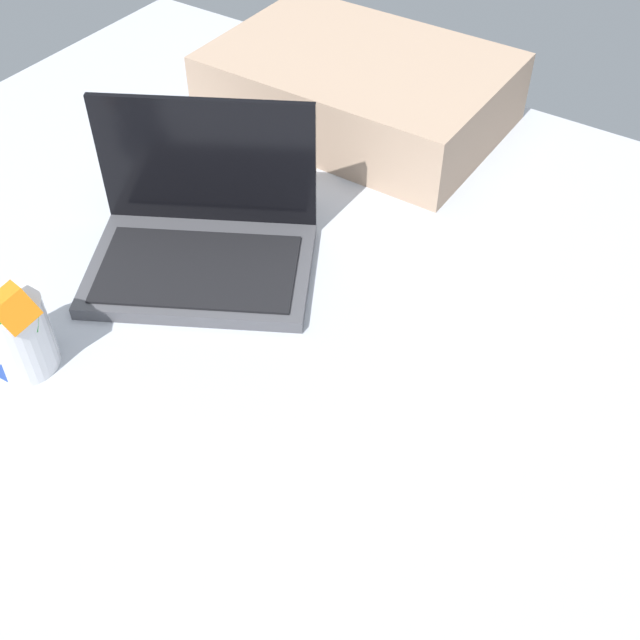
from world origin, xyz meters
TOP-DOWN VIEW (x-y plane):
  - bed_mattress at (0.00, 0.00)cm, footprint 180.00×140.00cm
  - laptop at (-19.58, -0.09)cm, footprint 39.99×36.00cm
  - snack_cup at (-25.98, -30.12)cm, footprint 10.33×10.06cm
  - pillow at (-21.35, 48.00)cm, footprint 52.00×36.00cm

SIDE VIEW (x-z plane):
  - bed_mattress at x=0.00cm, z-range 0.00..18.00cm
  - laptop at x=-19.58cm, z-range 10.91..33.91cm
  - snack_cup at x=-25.98cm, z-range 16.61..31.54cm
  - pillow at x=-21.35cm, z-range 18.00..31.00cm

